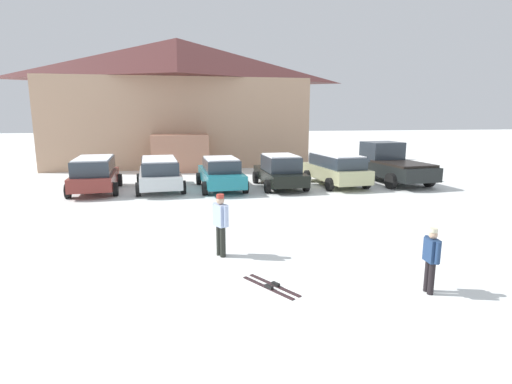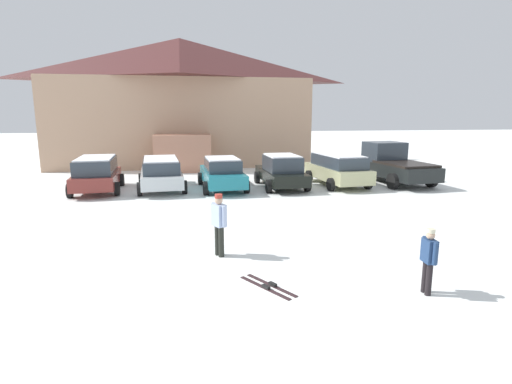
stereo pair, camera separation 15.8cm
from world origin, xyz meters
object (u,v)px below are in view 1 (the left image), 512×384
at_px(parked_teal_hatchback, 221,173).
at_px(pair_of_skis, 271,286).
at_px(skier_teen_in_navy_coat, 431,257).
at_px(parked_beige_suv, 336,168).
at_px(skier_adult_in_blue_parka, 221,221).
at_px(ski_lodge, 179,101).
at_px(parked_maroon_van, 95,173).
at_px(parked_black_sedan, 280,171).
at_px(pickup_truck, 390,164).
at_px(parked_silver_wagon, 160,173).

height_order(parked_teal_hatchback, pair_of_skis, parked_teal_hatchback).
bearing_deg(skier_teen_in_navy_coat, pair_of_skis, 165.04).
distance_m(skier_teen_in_navy_coat, pair_of_skis, 3.40).
bearing_deg(skier_teen_in_navy_coat, parked_beige_suv, 77.31).
distance_m(parked_teal_hatchback, parked_beige_suv, 6.05).
distance_m(parked_teal_hatchback, skier_adult_in_blue_parka, 9.67).
distance_m(ski_lodge, pair_of_skis, 24.19).
bearing_deg(parked_beige_suv, parked_maroon_van, 178.61).
xyz_separation_m(parked_maroon_van, parked_beige_suv, (12.06, -0.29, -0.01)).
distance_m(parked_beige_suv, skier_adult_in_blue_parka, 11.85).
bearing_deg(skier_teen_in_navy_coat, parked_teal_hatchback, 104.28).
xyz_separation_m(skier_adult_in_blue_parka, pair_of_skis, (0.89, -2.13, -0.92)).
relative_size(parked_black_sedan, skier_adult_in_blue_parka, 2.72).
xyz_separation_m(parked_maroon_van, pickup_truck, (15.35, 0.14, 0.09)).
bearing_deg(parked_beige_suv, skier_teen_in_navy_coat, -102.69).
distance_m(parked_silver_wagon, pair_of_skis, 12.47).
relative_size(parked_maroon_van, skier_adult_in_blue_parka, 2.64).
relative_size(parked_silver_wagon, skier_teen_in_navy_coat, 3.40).
xyz_separation_m(parked_maroon_van, parked_silver_wagon, (3.02, 0.02, -0.04)).
relative_size(ski_lodge, pair_of_skis, 12.78).
bearing_deg(parked_black_sedan, parked_silver_wagon, 176.19).
xyz_separation_m(ski_lodge, pickup_truck, (11.39, -11.46, -3.68)).
bearing_deg(parked_silver_wagon, parked_beige_suv, -2.01).
bearing_deg(pickup_truck, pair_of_skis, -127.40).
height_order(parked_black_sedan, pickup_truck, pickup_truck).
relative_size(parked_beige_suv, skier_teen_in_navy_coat, 3.31).
distance_m(ski_lodge, pickup_truck, 16.57).
distance_m(ski_lodge, parked_black_sedan, 13.55).
xyz_separation_m(parked_black_sedan, skier_adult_in_blue_parka, (-3.89, -9.54, 0.10)).
bearing_deg(parked_black_sedan, parked_beige_suv, 1.54).
bearing_deg(parked_silver_wagon, parked_maroon_van, -179.53).
height_order(parked_maroon_van, parked_beige_suv, parked_maroon_van).
relative_size(parked_silver_wagon, pickup_truck, 0.86).
height_order(ski_lodge, pair_of_skis, ski_lodge).
distance_m(parked_black_sedan, skier_adult_in_blue_parka, 10.30).
bearing_deg(parked_maroon_van, ski_lodge, 71.15).
bearing_deg(parked_teal_hatchback, pickup_truck, 2.63).
height_order(parked_maroon_van, pair_of_skis, parked_maroon_van).
height_order(ski_lodge, skier_teen_in_navy_coat, ski_lodge).
bearing_deg(parked_teal_hatchback, ski_lodge, 99.80).
distance_m(parked_black_sedan, pickup_truck, 6.34).
distance_m(parked_silver_wagon, skier_teen_in_navy_coat, 14.34).
bearing_deg(parked_beige_suv, pair_of_skis, -117.19).
bearing_deg(parked_maroon_van, parked_silver_wagon, 0.47).
distance_m(parked_silver_wagon, skier_adult_in_blue_parka, 10.16).
bearing_deg(pickup_truck, parked_teal_hatchback, -177.37).
relative_size(parked_maroon_van, parked_teal_hatchback, 0.92).
bearing_deg(parked_maroon_van, skier_teen_in_navy_coat, -54.43).
height_order(ski_lodge, parked_black_sedan, ski_lodge).
bearing_deg(pickup_truck, skier_teen_in_navy_coat, -115.14).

